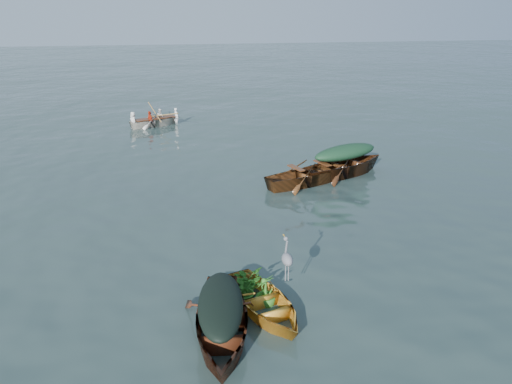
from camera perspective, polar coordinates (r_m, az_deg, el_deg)
ground at (r=13.74m, az=2.32°, el=-4.16°), size 140.00×140.00×0.00m
yellow_dinghy at (r=10.24m, az=0.91°, el=-13.56°), size 2.20×3.35×0.83m
dark_covered_boat at (r=9.63m, az=-3.97°, el=-16.12°), size 1.98×4.16×1.02m
green_tarp_boat at (r=18.24m, az=10.00°, el=1.89°), size 5.16×3.35×1.19m
open_wooden_boat at (r=17.21m, az=6.04°, el=0.95°), size 4.76×2.87×1.07m
rowed_boat at (r=26.01m, az=-11.38°, el=7.41°), size 3.83×2.52×0.85m
dark_tarp_cover at (r=9.22m, az=-4.08°, el=-12.57°), size 1.09×2.29×0.40m
green_tarp_cover at (r=17.99m, az=10.17°, el=4.47°), size 2.84×1.84×0.52m
thwart_benches at (r=17.03m, az=6.11°, el=2.71°), size 2.43×1.57×0.04m
heron at (r=10.06m, az=3.58°, el=-8.44°), size 0.39×0.47×0.92m
dinghy_weeds at (r=10.29m, az=-0.42°, el=-8.71°), size 0.94×1.07×0.60m
rowers at (r=25.85m, az=-11.51°, el=9.14°), size 2.77×1.97×0.76m
oars at (r=25.92m, az=-11.45°, el=8.38°), size 1.60×2.62×0.06m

